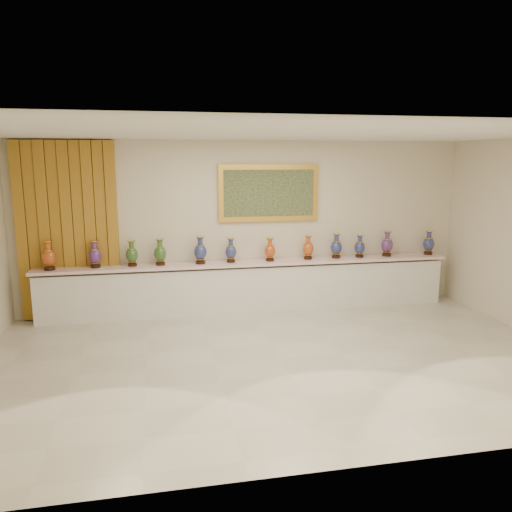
{
  "coord_description": "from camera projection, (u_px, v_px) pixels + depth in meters",
  "views": [
    {
      "loc": [
        -1.56,
        -6.21,
        2.66
      ],
      "look_at": [
        0.0,
        1.7,
        1.1
      ],
      "focal_mm": 35.0,
      "sensor_mm": 36.0,
      "label": 1
    }
  ],
  "objects": [
    {
      "name": "ground",
      "position": [
        280.0,
        359.0,
        6.79
      ],
      "size": [
        8.0,
        8.0,
        0.0
      ],
      "primitive_type": "plane",
      "color": "beige",
      "rests_on": "ground"
    },
    {
      "name": "room",
      "position": [
        102.0,
        225.0,
        8.36
      ],
      "size": [
        8.0,
        8.0,
        8.0
      ],
      "color": "beige",
      "rests_on": "ground"
    },
    {
      "name": "counter",
      "position": [
        250.0,
        287.0,
        8.89
      ],
      "size": [
        7.28,
        0.48,
        0.9
      ],
      "color": "white",
      "rests_on": "ground"
    },
    {
      "name": "vase_0",
      "position": [
        49.0,
        257.0,
        8.07
      ],
      "size": [
        0.27,
        0.27,
        0.49
      ],
      "rotation": [
        0.0,
        0.0,
        0.23
      ],
      "color": "black",
      "rests_on": "counter"
    },
    {
      "name": "vase_1",
      "position": [
        95.0,
        255.0,
        8.26
      ],
      "size": [
        0.24,
        0.24,
        0.46
      ],
      "rotation": [
        0.0,
        0.0,
        -0.15
      ],
      "color": "black",
      "rests_on": "counter"
    },
    {
      "name": "vase_2",
      "position": [
        132.0,
        255.0,
        8.38
      ],
      "size": [
        0.22,
        0.22,
        0.44
      ],
      "rotation": [
        0.0,
        0.0,
        0.08
      ],
      "color": "black",
      "rests_on": "counter"
    },
    {
      "name": "vase_3",
      "position": [
        160.0,
        253.0,
        8.47
      ],
      "size": [
        0.25,
        0.25,
        0.45
      ],
      "rotation": [
        0.0,
        0.0,
        0.24
      ],
      "color": "black",
      "rests_on": "counter"
    },
    {
      "name": "vase_4",
      "position": [
        200.0,
        252.0,
        8.57
      ],
      "size": [
        0.27,
        0.27,
        0.47
      ],
      "rotation": [
        0.0,
        0.0,
        0.24
      ],
      "color": "black",
      "rests_on": "counter"
    },
    {
      "name": "vase_5",
      "position": [
        231.0,
        251.0,
        8.7
      ],
      "size": [
        0.23,
        0.23,
        0.42
      ],
      "rotation": [
        0.0,
        0.0,
        0.19
      ],
      "color": "black",
      "rests_on": "counter"
    },
    {
      "name": "vase_6",
      "position": [
        270.0,
        251.0,
        8.81
      ],
      "size": [
        0.25,
        0.25,
        0.41
      ],
      "rotation": [
        0.0,
        0.0,
        0.42
      ],
      "color": "black",
      "rests_on": "counter"
    },
    {
      "name": "vase_7",
      "position": [
        308.0,
        249.0,
        8.97
      ],
      "size": [
        0.25,
        0.25,
        0.43
      ],
      "rotation": [
        0.0,
        0.0,
        0.32
      ],
      "color": "black",
      "rests_on": "counter"
    },
    {
      "name": "vase_8",
      "position": [
        336.0,
        247.0,
        9.07
      ],
      "size": [
        0.25,
        0.25,
        0.45
      ],
      "rotation": [
        0.0,
        0.0,
        0.25
      ],
      "color": "black",
      "rests_on": "counter"
    },
    {
      "name": "vase_9",
      "position": [
        360.0,
        247.0,
        9.15
      ],
      "size": [
        0.23,
        0.23,
        0.42
      ],
      "rotation": [
        0.0,
        0.0,
        0.23
      ],
      "color": "black",
      "rests_on": "counter"
    },
    {
      "name": "vase_10",
      "position": [
        387.0,
        245.0,
        9.26
      ],
      "size": [
        0.27,
        0.27,
        0.47
      ],
      "rotation": [
        0.0,
        0.0,
        -0.32
      ],
      "color": "black",
      "rests_on": "counter"
    },
    {
      "name": "vase_11",
      "position": [
        429.0,
        244.0,
        9.41
      ],
      "size": [
        0.27,
        0.27,
        0.45
      ],
      "rotation": [
        0.0,
        0.0,
        -0.32
      ],
      "color": "black",
      "rests_on": "counter"
    },
    {
      "name": "label_card",
      "position": [
        102.0,
        269.0,
        8.19
      ],
      "size": [
        0.1,
        0.06,
        0.0
      ],
      "primitive_type": "cube",
      "color": "white",
      "rests_on": "counter"
    }
  ]
}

